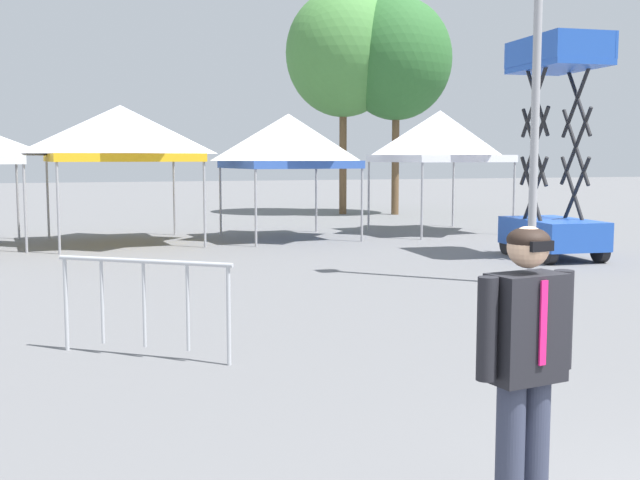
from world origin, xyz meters
TOP-DOWN VIEW (x-y plane):
  - canopy_tent_behind_left at (-0.98, 17.76)m, footprint 3.69×3.69m
  - canopy_tent_left_of_center at (3.30, 17.49)m, footprint 3.26×3.26m
  - canopy_tent_far_left at (7.90, 17.66)m, footprint 3.38×3.38m
  - scissor_lift at (7.39, 11.64)m, footprint 1.62×2.43m
  - person_foreground at (-0.49, 1.23)m, footprint 0.65×0.29m
  - light_pole_near_lift at (4.85, 8.78)m, footprint 0.36×0.36m
  - tree_behind_tents_left at (9.84, 24.69)m, footprint 4.15×4.15m
  - tree_behind_tents_center at (8.05, 25.58)m, footprint 4.34×4.34m
  - crowd_barrier_near_person at (-1.95, 6.07)m, footprint 1.67×1.35m

SIDE VIEW (x-z plane):
  - crowd_barrier_near_person at x=-1.95m, z-range 0.22..1.29m
  - person_foreground at x=-0.49m, z-range 0.14..1.92m
  - scissor_lift at x=7.39m, z-range -0.96..3.70m
  - canopy_tent_left_of_center at x=3.30m, z-range 0.94..4.24m
  - canopy_tent_behind_left at x=-0.98m, z-range 1.03..4.48m
  - canopy_tent_far_left at x=7.90m, z-range 1.01..4.51m
  - light_pole_near_lift at x=4.85m, z-range 0.55..7.94m
  - tree_behind_tents_left at x=9.84m, z-range 1.77..9.89m
  - tree_behind_tents_center at x=8.05m, z-range 1.83..10.30m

